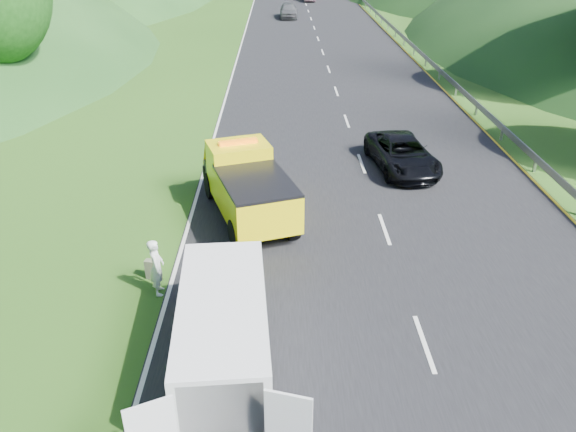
{
  "coord_description": "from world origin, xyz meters",
  "views": [
    {
      "loc": [
        -0.67,
        -13.08,
        9.54
      ],
      "look_at": [
        -0.4,
        2.6,
        1.3
      ],
      "focal_mm": 35.0,
      "sensor_mm": 36.0,
      "label": 1
    }
  ],
  "objects_px": {
    "child": "(226,310)",
    "suitcase": "(152,269)",
    "passing_suv": "(401,169)",
    "tow_truck": "(247,185)",
    "woman": "(160,293)",
    "white_van": "(224,328)"
  },
  "relations": [
    {
      "from": "woman",
      "to": "passing_suv",
      "type": "bearing_deg",
      "value": -51.29
    },
    {
      "from": "tow_truck",
      "to": "woman",
      "type": "relative_size",
      "value": 3.62
    },
    {
      "from": "woman",
      "to": "passing_suv",
      "type": "relative_size",
      "value": 0.35
    },
    {
      "from": "white_van",
      "to": "suitcase",
      "type": "height_order",
      "value": "white_van"
    },
    {
      "from": "child",
      "to": "passing_suv",
      "type": "bearing_deg",
      "value": 108.3
    },
    {
      "from": "tow_truck",
      "to": "child",
      "type": "height_order",
      "value": "tow_truck"
    },
    {
      "from": "child",
      "to": "suitcase",
      "type": "xyz_separation_m",
      "value": [
        -2.33,
        1.64,
        0.31
      ]
    },
    {
      "from": "tow_truck",
      "to": "child",
      "type": "xyz_separation_m",
      "value": [
        -0.37,
        -5.65,
        -1.24
      ]
    },
    {
      "from": "child",
      "to": "woman",
      "type": "bearing_deg",
      "value": -150.68
    },
    {
      "from": "tow_truck",
      "to": "suitcase",
      "type": "xyz_separation_m",
      "value": [
        -2.69,
        -4.01,
        -0.93
      ]
    },
    {
      "from": "suitcase",
      "to": "passing_suv",
      "type": "xyz_separation_m",
      "value": [
        9.14,
        8.28,
        -0.31
      ]
    },
    {
      "from": "child",
      "to": "tow_truck",
      "type": "bearing_deg",
      "value": 139.03
    },
    {
      "from": "white_van",
      "to": "child",
      "type": "distance_m",
      "value": 2.61
    },
    {
      "from": "woman",
      "to": "white_van",
      "type": "bearing_deg",
      "value": -152.47
    },
    {
      "from": "suitcase",
      "to": "passing_suv",
      "type": "height_order",
      "value": "passing_suv"
    },
    {
      "from": "woman",
      "to": "child",
      "type": "relative_size",
      "value": 1.83
    },
    {
      "from": "white_van",
      "to": "suitcase",
      "type": "distance_m",
      "value": 4.77
    },
    {
      "from": "child",
      "to": "suitcase",
      "type": "relative_size",
      "value": 1.53
    },
    {
      "from": "suitcase",
      "to": "woman",
      "type": "bearing_deg",
      "value": -66.11
    },
    {
      "from": "white_van",
      "to": "tow_truck",
      "type": "bearing_deg",
      "value": 84.94
    },
    {
      "from": "tow_truck",
      "to": "white_van",
      "type": "height_order",
      "value": "tow_truck"
    },
    {
      "from": "tow_truck",
      "to": "suitcase",
      "type": "distance_m",
      "value": 4.92
    }
  ]
}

